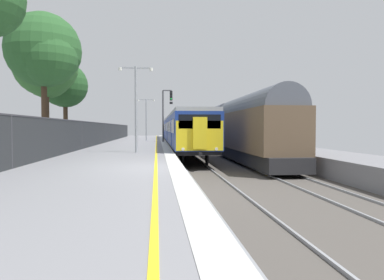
{
  "coord_description": "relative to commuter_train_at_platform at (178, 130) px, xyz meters",
  "views": [
    {
      "loc": [
        -0.31,
        -13.02,
        1.45
      ],
      "look_at": [
        1.65,
        6.5,
        0.78
      ],
      "focal_mm": 32.86,
      "sensor_mm": 36.0,
      "label": 1
    }
  ],
  "objects": [
    {
      "name": "ground",
      "position": [
        0.54,
        -27.41,
        -1.88
      ],
      "size": [
        17.4,
        110.0,
        1.21
      ],
      "color": "gray"
    },
    {
      "name": "commuter_train_at_platform",
      "position": [
        0.0,
        0.0,
        0.0
      ],
      "size": [
        2.83,
        42.12,
        3.81
      ],
      "color": "navy",
      "rests_on": "ground"
    },
    {
      "name": "freight_train_adjacent_track",
      "position": [
        4.0,
        -2.68,
        0.29
      ],
      "size": [
        2.6,
        43.5,
        4.67
      ],
      "color": "#232326",
      "rests_on": "ground"
    },
    {
      "name": "signal_gantry",
      "position": [
        -1.49,
        -3.33,
        2.12
      ],
      "size": [
        1.1,
        0.24,
        5.46
      ],
      "color": "#47474C",
      "rests_on": "ground"
    },
    {
      "name": "platform_lamp_mid",
      "position": [
        -3.62,
        -19.46,
        1.77
      ],
      "size": [
        2.0,
        0.2,
        5.09
      ],
      "color": "#93999E",
      "rests_on": "ground"
    },
    {
      "name": "platform_lamp_far",
      "position": [
        -3.62,
        0.71,
        1.64
      ],
      "size": [
        2.0,
        0.2,
        4.84
      ],
      "color": "#93999E",
      "rests_on": "ground"
    },
    {
      "name": "platform_back_fence",
      "position": [
        -7.55,
        -27.41,
        -0.25
      ],
      "size": [
        0.07,
        99.0,
        1.95
      ],
      "color": "#282B2D",
      "rests_on": "ground"
    },
    {
      "name": "background_tree_left",
      "position": [
        -10.31,
        -9.35,
        3.72
      ],
      "size": [
        3.81,
        3.81,
        7.04
      ],
      "color": "#473323",
      "rests_on": "ground"
    },
    {
      "name": "background_tree_centre",
      "position": [
        -10.61,
        -13.17,
        4.68
      ],
      "size": [
        4.71,
        4.71,
        8.52
      ],
      "color": "#473323",
      "rests_on": "ground"
    },
    {
      "name": "background_tree_right",
      "position": [
        -9.24,
        -17.9,
        4.84
      ],
      "size": [
        4.58,
        4.6,
        8.58
      ],
      "color": "#473323",
      "rests_on": "ground"
    }
  ]
}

